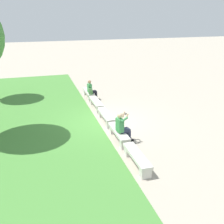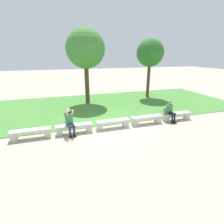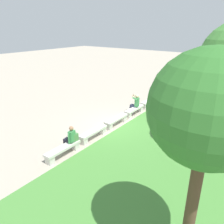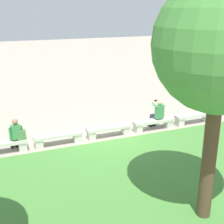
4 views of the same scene
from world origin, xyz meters
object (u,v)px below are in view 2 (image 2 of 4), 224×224
bench_mid (113,123)px  bench_far (147,119)px  bench_near (74,127)px  tree_behind_wall (85,49)px  person_photographer (70,120)px  person_distant (170,110)px  backpack (167,111)px  tree_left_background (150,53)px  bench_end (177,115)px  bench_main (31,133)px

bench_mid → bench_far: same height
bench_near → tree_behind_wall: bearing=73.2°
person_photographer → tree_behind_wall: bearing=71.4°
person_distant → bench_near: bearing=179.3°
bench_mid → person_distant: size_ratio=1.45×
bench_mid → tree_behind_wall: (-0.37, 5.54, 3.89)m
backpack → tree_left_background: tree_left_background is taller
bench_near → bench_mid: (2.05, 0.00, 0.00)m
person_distant → tree_left_background: 7.02m
bench_end → person_photographer: bearing=-179.3°
person_photographer → tree_left_background: (7.59, 5.99, 3.16)m
bench_main → tree_behind_wall: size_ratio=0.32×
bench_main → bench_mid: (4.09, 0.00, 0.00)m
bench_far → person_photographer: person_photographer is taller
bench_main → bench_far: same height
bench_far → backpack: size_ratio=4.28×
tree_behind_wall → bench_near: bearing=-106.8°
bench_main → bench_end: 8.18m
bench_near → bench_far: size_ratio=1.00×
bench_end → tree_behind_wall: (-4.46, 5.54, 3.89)m
bench_far → tree_behind_wall: tree_behind_wall is taller
backpack → tree_behind_wall: bearing=124.1°
bench_end → tree_behind_wall: size_ratio=0.32×
person_photographer → tree_left_background: tree_left_background is taller
bench_far → tree_behind_wall: (-2.42, 5.54, 3.89)m
bench_end → person_distant: 0.65m
bench_near → tree_left_background: (7.37, 5.91, 3.60)m
bench_mid → tree_left_background: (5.33, 5.91, 3.60)m
bench_mid → backpack: backpack is taller
backpack → person_photographer: bearing=-179.0°
bench_main → backpack: backpack is taller
bench_near → person_distant: person_distant is taller
bench_mid → bench_near: bearing=180.0°
bench_near → person_distant: 5.62m
bench_far → backpack: backpack is taller
bench_main → tree_left_background: bearing=32.1°
backpack → tree_behind_wall: (-3.73, 5.51, 3.56)m
person_distant → tree_behind_wall: 7.70m
bench_mid → person_photographer: size_ratio=1.39×
bench_end → tree_left_background: size_ratio=0.36×
bench_end → tree_left_background: 7.03m
bench_main → bench_near: (2.05, 0.00, 0.00)m
bench_mid → tree_behind_wall: size_ratio=0.32×
bench_mid → bench_far: bearing=0.0°
backpack → tree_behind_wall: size_ratio=0.08×
bench_end → backpack: (-0.73, 0.03, 0.33)m
backpack → bench_mid: bearing=-179.5°
bench_mid → person_distant: person_distant is taller
person_photographer → bench_far: bearing=1.0°
backpack → bench_far: bearing=-178.8°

